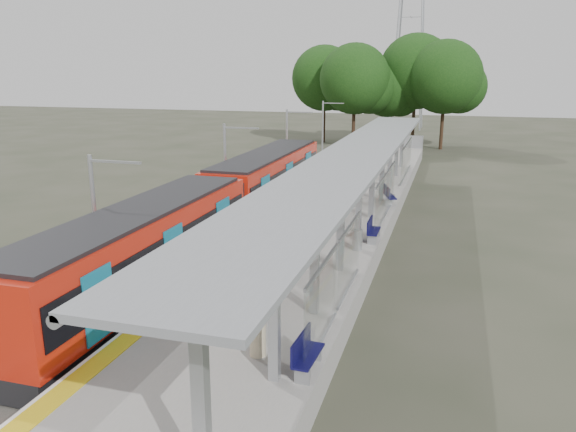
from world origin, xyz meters
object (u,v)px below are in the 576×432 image
object	(u,v)px
train	(219,207)
litter_bin	(357,240)
bench_near	(305,352)
info_pillar_far	(355,187)
bench_mid	(372,229)
info_pillar_near	(257,326)
bench_far	(389,195)

from	to	relation	value
train	litter_bin	size ratio (longest dim) A/B	32.05
train	bench_near	xyz separation A→B (m)	(7.11, -11.29, -0.53)
litter_bin	info_pillar_far	bearing A→B (deg)	100.44
bench_mid	info_pillar_near	size ratio (longest dim) A/B	0.76
info_pillar_far	litter_bin	distance (m)	8.89
bench_far	litter_bin	world-z (taller)	bench_far
bench_far	info_pillar_far	distance (m)	1.92
train	bench_near	distance (m)	13.35
bench_mid	bench_far	size ratio (longest dim) A/B	0.93
bench_far	info_pillar_near	size ratio (longest dim) A/B	0.81
info_pillar_near	litter_bin	world-z (taller)	info_pillar_near
bench_mid	info_pillar_near	distance (m)	11.12
train	info_pillar_near	bearing A→B (deg)	-62.18
bench_near	info_pillar_near	world-z (taller)	info_pillar_near
bench_mid	bench_far	xyz separation A→B (m)	(-0.10, 7.14, 0.01)
train	info_pillar_far	world-z (taller)	train
bench_near	info_pillar_far	size ratio (longest dim) A/B	0.79
train	bench_far	size ratio (longest dim) A/B	17.88
bench_near	bench_mid	distance (m)	11.48
bench_near	info_pillar_far	distance (m)	18.84
bench_near	info_pillar_far	world-z (taller)	info_pillar_far
bench_near	litter_bin	distance (m)	10.00
bench_mid	info_pillar_far	bearing A→B (deg)	105.05
info_pillar_near	info_pillar_far	distance (m)	18.29
train	bench_mid	size ratio (longest dim) A/B	19.15
bench_mid	litter_bin	xyz separation A→B (m)	(-0.39, -1.48, -0.09)
bench_mid	train	bearing A→B (deg)	-178.87
bench_near	bench_far	xyz separation A→B (m)	(-0.10, 18.61, 0.01)
info_pillar_far	bench_near	bearing A→B (deg)	-75.69
bench_far	litter_bin	xyz separation A→B (m)	(-0.29, -8.62, -0.10)
train	bench_far	distance (m)	10.15
bench_far	litter_bin	bearing A→B (deg)	-110.92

